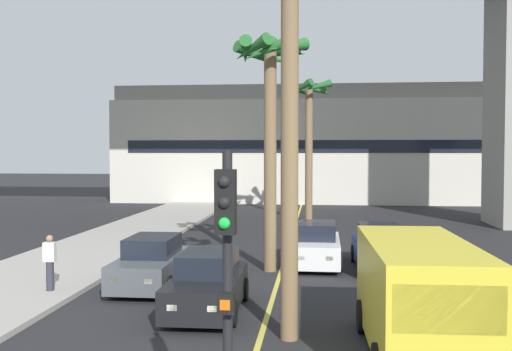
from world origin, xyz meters
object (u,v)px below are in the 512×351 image
(car_queue_front, at_px, (152,264))
(car_queue_third, at_px, (208,284))
(delivery_van, at_px, (418,295))
(car_queue_second, at_px, (316,246))
(palm_tree_mid_median, at_px, (309,115))
(traffic_light_median_near, at_px, (227,276))
(car_queue_fourth, at_px, (380,249))
(pedestrian_mid_block, at_px, (50,262))
(palm_tree_near_median, at_px, (270,89))

(car_queue_front, bearing_deg, car_queue_third, -49.45)
(delivery_van, bearing_deg, car_queue_third, 148.60)
(car_queue_second, relative_size, palm_tree_mid_median, 0.49)
(delivery_van, height_order, traffic_light_median_near, traffic_light_median_near)
(car_queue_front, relative_size, car_queue_fourth, 1.00)
(car_queue_third, height_order, pedestrian_mid_block, pedestrian_mid_block)
(traffic_light_median_near, relative_size, palm_tree_mid_median, 0.50)
(car_queue_third, bearing_deg, car_queue_front, 130.55)
(car_queue_third, relative_size, car_queue_fourth, 1.00)
(car_queue_second, relative_size, palm_tree_near_median, 0.50)
(traffic_light_median_near, relative_size, palm_tree_near_median, 0.51)
(delivery_van, bearing_deg, car_queue_front, 141.85)
(car_queue_fourth, xyz_separation_m, delivery_van, (-0.18, -9.28, 0.57))
(delivery_van, relative_size, traffic_light_median_near, 1.26)
(car_queue_front, distance_m, palm_tree_near_median, 7.17)
(car_queue_third, bearing_deg, car_queue_fourth, 51.15)
(car_queue_fourth, bearing_deg, palm_tree_near_median, -167.41)
(car_queue_front, relative_size, palm_tree_mid_median, 0.49)
(car_queue_front, relative_size, delivery_van, 0.78)
(car_queue_front, distance_m, car_queue_fourth, 8.18)
(car_queue_third, distance_m, delivery_van, 5.76)
(traffic_light_median_near, height_order, palm_tree_near_median, palm_tree_near_median)
(delivery_van, xyz_separation_m, palm_tree_mid_median, (-2.59, 22.97, 5.05))
(pedestrian_mid_block, bearing_deg, car_queue_fourth, 26.99)
(car_queue_front, bearing_deg, car_queue_fourth, 26.70)
(car_queue_second, xyz_separation_m, palm_tree_near_median, (-1.60, -1.25, 5.63))
(delivery_van, bearing_deg, pedestrian_mid_block, 156.64)
(car_queue_second, xyz_separation_m, palm_tree_mid_median, (-0.50, 13.30, 5.62))
(traffic_light_median_near, height_order, palm_tree_mid_median, palm_tree_mid_median)
(car_queue_third, height_order, car_queue_fourth, same)
(delivery_van, height_order, pedestrian_mid_block, delivery_van)
(palm_tree_near_median, bearing_deg, delivery_van, -66.33)
(car_queue_front, height_order, pedestrian_mid_block, pedestrian_mid_block)
(delivery_van, distance_m, palm_tree_near_median, 10.49)
(car_queue_front, distance_m, delivery_van, 9.09)
(car_queue_front, bearing_deg, delivery_van, -38.15)
(palm_tree_mid_median, xyz_separation_m, pedestrian_mid_block, (-7.18, -18.75, -5.35))
(palm_tree_mid_median, distance_m, pedestrian_mid_block, 20.78)
(delivery_van, bearing_deg, palm_tree_mid_median, 96.43)
(palm_tree_near_median, bearing_deg, car_queue_second, 38.09)
(car_queue_fourth, relative_size, palm_tree_mid_median, 0.49)
(palm_tree_near_median, bearing_deg, car_queue_front, -140.76)
(traffic_light_median_near, bearing_deg, car_queue_second, 86.12)
(car_queue_front, bearing_deg, palm_tree_mid_median, 75.33)
(palm_tree_mid_median, bearing_deg, palm_tree_near_median, -94.33)
(car_queue_fourth, bearing_deg, delivery_van, -91.08)
(car_queue_fourth, height_order, delivery_van, delivery_van)
(car_queue_second, height_order, traffic_light_median_near, traffic_light_median_near)
(car_queue_front, bearing_deg, palm_tree_near_median, 39.24)
(palm_tree_mid_median, bearing_deg, car_queue_front, -104.67)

